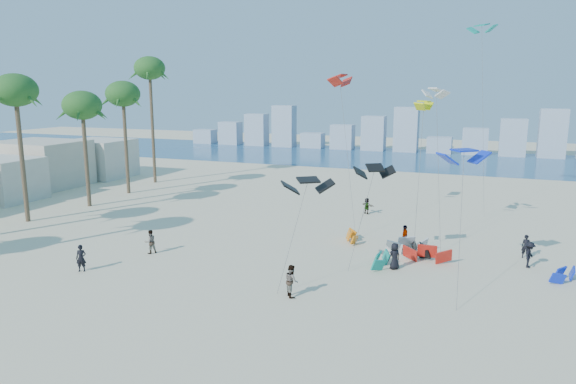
% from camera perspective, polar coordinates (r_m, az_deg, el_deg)
% --- Properties ---
extents(ground, '(220.00, 220.00, 0.00)m').
position_cam_1_polar(ground, '(26.99, -19.22, -15.27)').
color(ground, beige).
rests_on(ground, ground).
extents(ocean, '(220.00, 220.00, 0.00)m').
position_cam_1_polar(ocean, '(92.30, 10.90, 3.71)').
color(ocean, navy).
rests_on(ocean, ground).
extents(kitesurfer_near, '(0.77, 0.67, 1.79)m').
position_cam_1_polar(kitesurfer_near, '(36.85, -21.67, -6.74)').
color(kitesurfer_near, black).
rests_on(kitesurfer_near, ground).
extents(kitesurfer_mid, '(1.12, 1.16, 1.88)m').
position_cam_1_polar(kitesurfer_mid, '(30.35, 0.39, -9.66)').
color(kitesurfer_mid, gray).
rests_on(kitesurfer_mid, ground).
extents(kitesurfers_far, '(26.44, 18.81, 1.87)m').
position_cam_1_polar(kitesurfers_far, '(39.60, 10.64, -4.94)').
color(kitesurfers_far, black).
rests_on(kitesurfers_far, ground).
extents(grounded_kites, '(16.38, 7.92, 1.06)m').
position_cam_1_polar(grounded_kites, '(38.08, 13.91, -6.36)').
color(grounded_kites, '#0B8B7A').
rests_on(grounded_kites, ground).
extents(flying_kites, '(31.24, 31.80, 18.37)m').
position_cam_1_polar(flying_kites, '(38.78, 17.44, 8.34)').
color(flying_kites, black).
rests_on(flying_kites, ground).
extents(palm_row, '(8.30, 44.80, 15.67)m').
position_cam_1_polar(palm_row, '(51.43, -27.45, 9.47)').
color(palm_row, brown).
rests_on(palm_row, ground).
extents(distant_skyline, '(85.00, 3.00, 8.40)m').
position_cam_1_polar(distant_skyline, '(101.97, 11.33, 6.14)').
color(distant_skyline, '#9EADBF').
rests_on(distant_skyline, ground).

